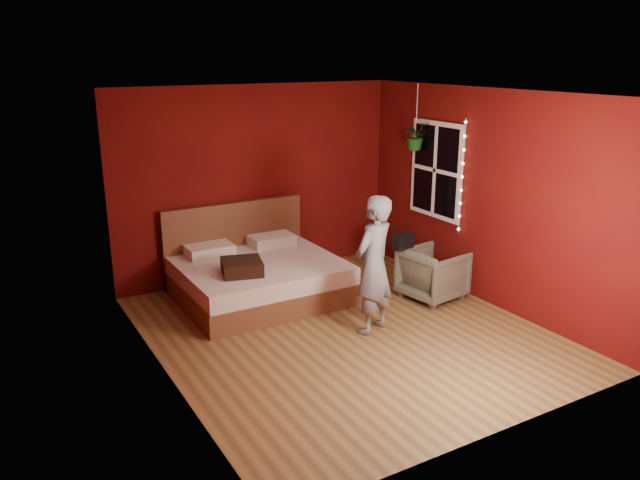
{
  "coord_description": "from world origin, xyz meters",
  "views": [
    {
      "loc": [
        -3.43,
        -5.36,
        3.0
      ],
      "look_at": [
        -0.09,
        0.4,
        0.98
      ],
      "focal_mm": 35.0,
      "sensor_mm": 36.0,
      "label": 1
    }
  ],
  "objects": [
    {
      "name": "person",
      "position": [
        0.28,
        -0.12,
        0.78
      ],
      "size": [
        0.67,
        0.56,
        1.55
      ],
      "primitive_type": "imported",
      "rotation": [
        0.0,
        0.0,
        3.54
      ],
      "color": "slate",
      "rests_on": "ground"
    },
    {
      "name": "handbag",
      "position": [
        1.19,
        0.55,
        0.74
      ],
      "size": [
        0.28,
        0.17,
        0.19
      ],
      "primitive_type": "cube",
      "rotation": [
        0.0,
        0.0,
        0.13
      ],
      "color": "black",
      "rests_on": "armchair"
    },
    {
      "name": "fairy_lights",
      "position": [
        1.94,
        0.37,
        1.5
      ],
      "size": [
        0.04,
        0.04,
        1.45
      ],
      "color": "silver",
      "rests_on": "room_walls"
    },
    {
      "name": "floor",
      "position": [
        0.0,
        0.0,
        0.0
      ],
      "size": [
        4.5,
        4.5,
        0.0
      ],
      "primitive_type": "plane",
      "color": "olive",
      "rests_on": "ground"
    },
    {
      "name": "throw_pillow",
      "position": [
        -0.76,
        1.08,
        0.57
      ],
      "size": [
        0.56,
        0.56,
        0.16
      ],
      "primitive_type": "cube",
      "rotation": [
        0.0,
        0.0,
        -0.27
      ],
      "color": "black",
      "rests_on": "bed"
    },
    {
      "name": "armchair",
      "position": [
        1.49,
        0.3,
        0.32
      ],
      "size": [
        0.79,
        0.78,
        0.64
      ],
      "primitive_type": "imported",
      "rotation": [
        0.0,
        0.0,
        1.72
      ],
      "color": "#605E4B",
      "rests_on": "ground"
    },
    {
      "name": "hanging_plant",
      "position": [
        1.84,
        1.2,
        1.92
      ],
      "size": [
        0.37,
        0.33,
        0.86
      ],
      "color": "silver",
      "rests_on": "room_walls"
    },
    {
      "name": "bed",
      "position": [
        -0.4,
        1.46,
        0.28
      ],
      "size": [
        1.96,
        1.67,
        1.08
      ],
      "color": "brown",
      "rests_on": "ground"
    },
    {
      "name": "window",
      "position": [
        1.97,
        0.9,
        1.5
      ],
      "size": [
        0.05,
        0.97,
        1.27
      ],
      "color": "white",
      "rests_on": "room_walls"
    },
    {
      "name": "room_walls",
      "position": [
        0.0,
        0.0,
        1.68
      ],
      "size": [
        4.04,
        4.54,
        2.62
      ],
      "color": "#5B1009",
      "rests_on": "ground"
    }
  ]
}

